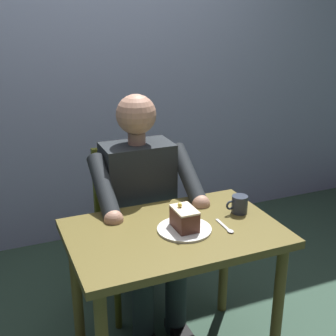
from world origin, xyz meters
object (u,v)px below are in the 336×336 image
object	(u,v)px
dining_table	(174,251)
dessert_spoon	(227,228)
chair	(133,219)
cake_slice	(184,218)
coffee_cup	(239,204)
seated_person	(143,208)

from	to	relation	value
dining_table	dessert_spoon	xyz separation A→B (m)	(-0.21, 0.08, 0.11)
chair	dining_table	bearing A→B (deg)	90.00
cake_slice	coffee_cup	xyz separation A→B (m)	(-0.31, -0.06, -0.01)
seated_person	cake_slice	xyz separation A→B (m)	(-0.04, 0.43, 0.13)
dining_table	chair	xyz separation A→B (m)	(0.00, -0.58, -0.11)
seated_person	cake_slice	distance (m)	0.45
seated_person	dessert_spoon	xyz separation A→B (m)	(-0.21, 0.49, 0.08)
dining_table	cake_slice	distance (m)	0.17
seated_person	cake_slice	size ratio (longest dim) A/B	9.17
dining_table	dessert_spoon	size ratio (longest dim) A/B	6.44
chair	coffee_cup	distance (m)	0.69
chair	seated_person	xyz separation A→B (m)	(0.00, 0.17, 0.14)
seated_person	chair	bearing A→B (deg)	-90.00
chair	cake_slice	distance (m)	0.66
coffee_cup	cake_slice	bearing A→B (deg)	11.19
chair	seated_person	bearing A→B (deg)	90.00
dining_table	chair	bearing A→B (deg)	-90.00
dining_table	chair	distance (m)	0.59
chair	cake_slice	bearing A→B (deg)	93.53
seated_person	dessert_spoon	distance (m)	0.54
cake_slice	dessert_spoon	size ratio (longest dim) A/B	0.92
coffee_cup	dessert_spoon	bearing A→B (deg)	42.13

